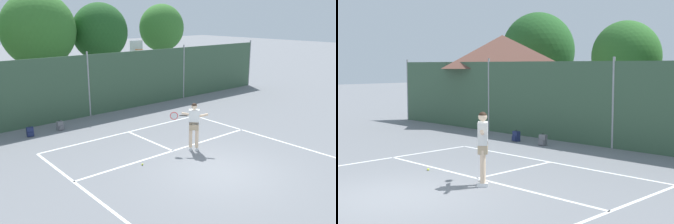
{
  "view_description": "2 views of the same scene",
  "coord_description": "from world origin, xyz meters",
  "views": [
    {
      "loc": [
        -8.45,
        -7.29,
        5.03
      ],
      "look_at": [
        1.36,
        4.38,
        0.91
      ],
      "focal_mm": 38.49,
      "sensor_mm": 36.0,
      "label": 1
    },
    {
      "loc": [
        9.39,
        -5.86,
        3.0
      ],
      "look_at": [
        -1.02,
        4.59,
        1.55
      ],
      "focal_mm": 51.53,
      "sensor_mm": 36.0,
      "label": 2
    }
  ],
  "objects": [
    {
      "name": "backpack_navy",
      "position": [
        -3.56,
        7.7,
        0.19
      ],
      "size": [
        0.3,
        0.27,
        0.46
      ],
      "color": "navy",
      "rests_on": "ground"
    },
    {
      "name": "tennis_ball",
      "position": [
        -1.7,
        2.13,
        0.03
      ],
      "size": [
        0.07,
        0.07,
        0.07
      ],
      "primitive_type": "sphere",
      "color": "#CCE033",
      "rests_on": "ground"
    },
    {
      "name": "court_markings",
      "position": [
        0.0,
        0.65,
        0.0
      ],
      "size": [
        8.3,
        11.1,
        0.01
      ],
      "color": "white",
      "rests_on": "ground"
    },
    {
      "name": "clubhouse_building",
      "position": [
        -8.75,
        12.08,
        2.36
      ],
      "size": [
        6.39,
        5.78,
        4.55
      ],
      "color": "beige",
      "rests_on": "ground"
    },
    {
      "name": "chainlink_fence",
      "position": [
        0.0,
        9.0,
        1.57
      ],
      "size": [
        26.09,
        0.09,
        3.29
      ],
      "color": "#38563D",
      "rests_on": "ground"
    },
    {
      "name": "ground_plane",
      "position": [
        0.0,
        0.0,
        0.0
      ],
      "size": [
        120.0,
        120.0,
        0.0
      ],
      "primitive_type": "plane",
      "color": "slate"
    },
    {
      "name": "backpack_grey",
      "position": [
        -2.2,
        7.73,
        0.19
      ],
      "size": [
        0.3,
        0.27,
        0.46
      ],
      "color": "slate",
      "rests_on": "ground"
    },
    {
      "name": "tennis_player",
      "position": [
        0.68,
        2.06,
        1.11
      ],
      "size": [
        1.13,
        0.98,
        1.85
      ],
      "color": "silver",
      "rests_on": "ground"
    }
  ]
}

